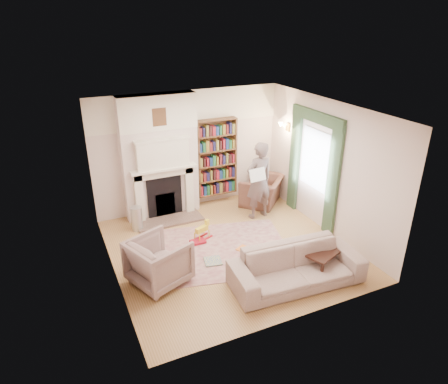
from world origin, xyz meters
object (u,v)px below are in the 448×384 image
man_reading (259,181)px  paraffin_heater (137,219)px  armchair_left (159,261)px  sofa (297,267)px  armchair_reading (262,190)px  coffee_table (322,261)px  rocking_horse (202,231)px  bookcase (216,157)px

man_reading → paraffin_heater: bearing=-17.7°
man_reading → paraffin_heater: size_ratio=3.29×
armchair_left → man_reading: size_ratio=0.51×
paraffin_heater → sofa: bearing=-55.5°
sofa → armchair_reading: bearing=75.4°
man_reading → coffee_table: (0.00, -2.41, -0.68)m
armchair_left → man_reading: man_reading is taller
man_reading → paraffin_heater: man_reading is taller
coffee_table → rocking_horse: 2.52m
sofa → coffee_table: 0.63m
bookcase → armchair_left: (-2.22, -2.59, -0.76)m
bookcase → man_reading: (0.55, -1.13, -0.27)m
armchair_reading → coffee_table: size_ratio=1.48×
sofa → man_reading: bearing=80.5°
armchair_reading → paraffin_heater: armchair_reading is taller
man_reading → rocking_horse: man_reading is taller
bookcase → coffee_table: (0.55, -3.54, -0.95)m
bookcase → man_reading: 1.28m
sofa → rocking_horse: bearing=119.3°
armchair_reading → armchair_left: (-3.22, -2.06, 0.08)m
sofa → paraffin_heater: (-2.08, 3.03, -0.06)m
bookcase → man_reading: size_ratio=1.02×
paraffin_heater → armchair_left: bearing=-92.1°
armchair_left → man_reading: bearing=-83.9°
armchair_left → coffee_table: size_ratio=1.32×
bookcase → paraffin_heater: bookcase is taller
bookcase → sofa: 3.72m
armchair_left → sofa: (2.15, -1.03, -0.08)m
bookcase → armchair_left: size_ratio=2.01×
armchair_reading → coffee_table: bearing=37.9°
armchair_left → paraffin_heater: size_ratio=1.68×
armchair_left → man_reading: (2.77, 1.46, 0.48)m
armchair_reading → bookcase: bearing=-71.5°
bookcase → armchair_reading: bearing=-27.9°
man_reading → rocking_horse: size_ratio=3.92×
armchair_reading → armchair_left: armchair_left is taller
man_reading → armchair_reading: bearing=-133.3°
bookcase → rocking_horse: size_ratio=4.01×
bookcase → armchair_reading: size_ratio=1.78×
bookcase → rocking_horse: 2.11m
armchair_left → bookcase: bearing=-62.4°
bookcase → armchair_left: bearing=-130.5°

